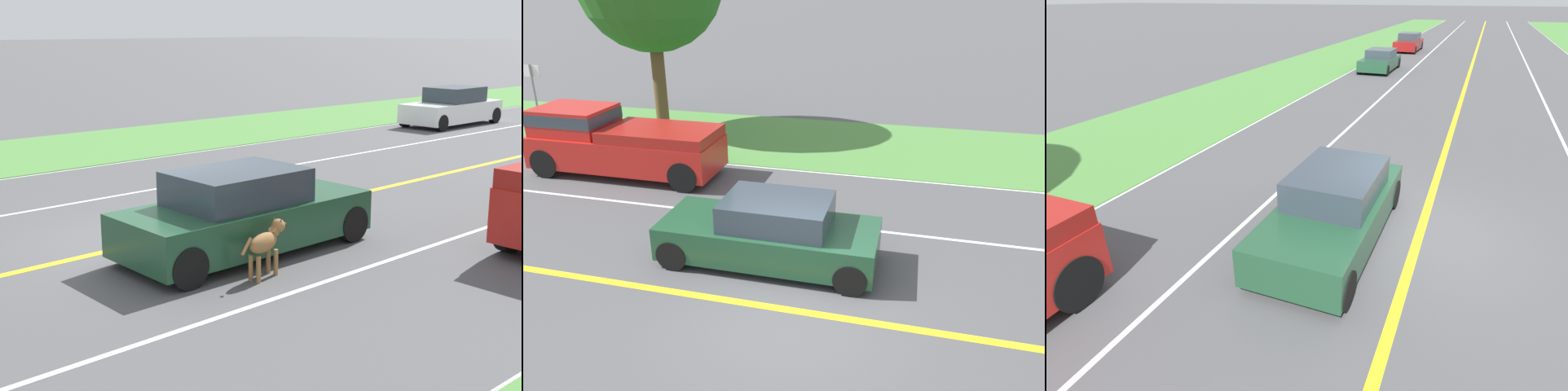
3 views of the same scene
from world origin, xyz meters
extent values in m
plane|color=#4C4C4F|center=(0.00, 0.00, 0.00)|extent=(400.00, 400.00, 0.00)
cube|color=yellow|center=(0.00, 0.00, 0.00)|extent=(0.18, 160.00, 0.01)
cube|color=white|center=(7.00, 0.00, 0.00)|extent=(0.14, 160.00, 0.01)
cube|color=white|center=(3.50, 0.00, 0.00)|extent=(0.10, 160.00, 0.01)
cube|color=white|center=(-3.50, 0.00, 0.00)|extent=(0.10, 160.00, 0.01)
cube|color=#1E472D|center=(1.57, 0.85, 0.53)|extent=(1.76, 4.42, 0.70)
cube|color=#2D3842|center=(1.57, 0.67, 1.15)|extent=(1.52, 2.12, 0.56)
cylinder|color=black|center=(2.36, 2.64, 0.32)|extent=(0.22, 0.64, 0.64)
cylinder|color=black|center=(2.36, -0.95, 0.32)|extent=(0.22, 0.64, 0.64)
cylinder|color=black|center=(0.78, 2.64, 0.32)|extent=(0.22, 0.64, 0.64)
cylinder|color=black|center=(0.78, -0.95, 0.32)|extent=(0.22, 0.64, 0.64)
ellipsoid|color=olive|center=(2.75, 0.19, 0.55)|extent=(0.33, 0.67, 0.30)
cylinder|color=olive|center=(2.77, 0.42, 0.20)|extent=(0.07, 0.07, 0.40)
cylinder|color=olive|center=(2.86, -0.02, 0.20)|extent=(0.07, 0.07, 0.40)
cylinder|color=olive|center=(2.63, 0.39, 0.20)|extent=(0.07, 0.07, 0.40)
cylinder|color=olive|center=(2.72, -0.05, 0.20)|extent=(0.07, 0.07, 0.40)
cylinder|color=olive|center=(2.69, 0.45, 0.67)|extent=(0.17, 0.20, 0.17)
sphere|color=olive|center=(2.67, 0.56, 0.73)|extent=(0.26, 0.26, 0.22)
ellipsoid|color=#331E14|center=(2.64, 0.71, 0.71)|extent=(0.12, 0.12, 0.08)
cone|color=brown|center=(2.73, 0.56, 0.81)|extent=(0.08, 0.08, 0.10)
cone|color=brown|center=(2.61, 0.54, 0.81)|extent=(0.08, 0.08, 0.10)
cylinder|color=olive|center=(2.83, -0.23, 0.60)|extent=(0.10, 0.24, 0.24)
cylinder|color=black|center=(4.56, 4.17, 0.43)|extent=(0.22, 0.87, 0.87)
cube|color=white|center=(-5.40, 17.44, 0.53)|extent=(1.77, 4.43, 0.72)
cube|color=#2D3842|center=(-5.40, 17.62, 1.17)|extent=(1.53, 2.12, 0.57)
cylinder|color=black|center=(-6.20, 15.62, 0.30)|extent=(0.22, 0.61, 0.61)
cylinder|color=black|center=(-6.20, 19.26, 0.30)|extent=(0.22, 0.61, 0.61)
cylinder|color=black|center=(-4.60, 15.62, 0.30)|extent=(0.22, 0.61, 0.61)
cylinder|color=black|center=(-4.60, 19.26, 0.30)|extent=(0.22, 0.61, 0.61)
camera|label=1|loc=(10.44, -6.83, 3.70)|focal=50.00mm
camera|label=2|loc=(-7.29, -1.80, 5.45)|focal=35.00mm
camera|label=3|loc=(-0.57, 7.39, 4.35)|focal=28.00mm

